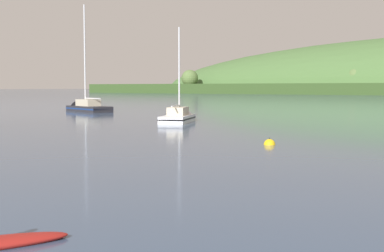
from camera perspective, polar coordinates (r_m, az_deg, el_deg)
sailboat_midwater_white at (r=78.03m, az=-10.93°, el=1.69°), size 9.74×5.72×15.95m
sailboat_outer_reach at (r=53.63m, az=-1.31°, el=0.73°), size 4.81×7.27×10.09m
mooring_buoy_far_upstream at (r=32.80m, az=7.97°, el=-1.92°), size 0.68×0.68×0.76m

